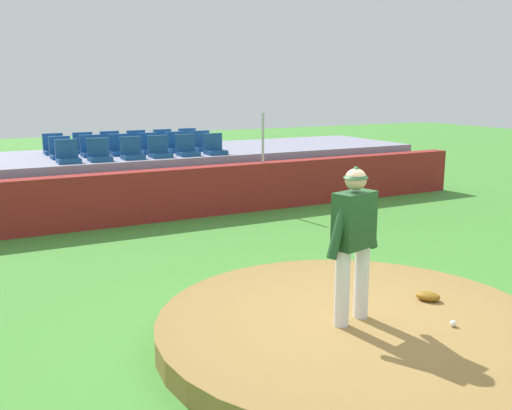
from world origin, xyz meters
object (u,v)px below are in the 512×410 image
at_px(stadium_chair_7, 91,150).
at_px(stadium_chair_0, 68,155).
at_px(stadium_chair_5, 214,148).
at_px(fielding_glove, 428,296).
at_px(stadium_chair_13, 84,146).
at_px(stadium_chair_1, 99,154).
at_px(stadium_chair_3, 159,150).
at_px(baseball, 453,323).
at_px(stadium_chair_6, 61,151).
at_px(pitcher, 354,233).
at_px(stadium_chair_2, 132,152).
at_px(stadium_chair_11, 202,144).
at_px(stadium_chair_14, 111,145).
at_px(stadium_chair_17, 189,141).
at_px(stadium_chair_16, 164,142).
at_px(stadium_chair_12, 54,148).
at_px(stadium_chair_10, 176,146).
at_px(stadium_chair_9, 149,147).
at_px(stadium_chair_8, 120,148).
at_px(stadium_chair_15, 137,144).
at_px(stadium_chair_4, 187,149).

bearing_deg(stadium_chair_7, stadium_chair_0, 52.46).
relative_size(stadium_chair_0, stadium_chair_5, 1.00).
height_order(fielding_glove, stadium_chair_13, stadium_chair_13).
distance_m(stadium_chair_1, stadium_chair_3, 1.41).
xyz_separation_m(baseball, stadium_chair_1, (-1.91, 8.63, 1.13)).
relative_size(stadium_chair_0, stadium_chair_1, 1.00).
distance_m(stadium_chair_1, stadium_chair_6, 1.11).
bearing_deg(stadium_chair_13, pitcher, 95.58).
height_order(stadium_chair_2, stadium_chair_11, same).
bearing_deg(stadium_chair_14, stadium_chair_7, 52.72).
height_order(pitcher, stadium_chair_5, pitcher).
bearing_deg(pitcher, stadium_chair_17, 64.36).
xyz_separation_m(stadium_chair_13, stadium_chair_17, (2.81, 0.03, 0.00)).
bearing_deg(stadium_chair_16, stadium_chair_2, 52.40).
relative_size(baseball, stadium_chair_5, 0.15).
bearing_deg(stadium_chair_0, baseball, 106.70).
bearing_deg(stadium_chair_7, stadium_chair_6, 3.78).
bearing_deg(stadium_chair_6, stadium_chair_0, 89.82).
height_order(stadium_chair_1, stadium_chair_13, same).
bearing_deg(stadium_chair_16, stadium_chair_3, 67.95).
relative_size(stadium_chair_7, stadium_chair_11, 1.00).
bearing_deg(fielding_glove, stadium_chair_3, 152.32).
distance_m(stadium_chair_5, stadium_chair_12, 3.93).
height_order(baseball, stadium_chair_5, stadium_chair_5).
bearing_deg(stadium_chair_3, stadium_chair_6, -22.22).
distance_m(pitcher, stadium_chair_1, 8.02).
bearing_deg(stadium_chair_2, stadium_chair_5, 179.03).
bearing_deg(stadium_chair_10, baseball, 88.63).
bearing_deg(pitcher, stadium_chair_5, 62.28).
bearing_deg(stadium_chair_0, stadium_chair_1, 179.48).
relative_size(stadium_chair_9, stadium_chair_16, 1.00).
distance_m(stadium_chair_8, stadium_chair_10, 1.44).
distance_m(stadium_chair_2, stadium_chair_11, 2.28).
xyz_separation_m(stadium_chair_15, stadium_chair_17, (1.44, 0.02, 0.00)).
relative_size(baseball, stadium_chair_10, 0.15).
distance_m(stadium_chair_4, stadium_chair_14, 2.27).
bearing_deg(stadium_chair_8, stadium_chair_7, -4.09).
xyz_separation_m(stadium_chair_0, stadium_chair_14, (1.39, 1.82, 0.00)).
distance_m(stadium_chair_13, stadium_chair_16, 2.09).
xyz_separation_m(stadium_chair_0, stadium_chair_12, (-0.00, 1.82, 0.00)).
height_order(stadium_chair_11, stadium_chair_15, same).
relative_size(stadium_chair_3, stadium_chair_13, 1.00).
height_order(stadium_chair_6, stadium_chair_12, same).
bearing_deg(stadium_chair_6, stadium_chair_7, -176.22).
bearing_deg(pitcher, stadium_chair_11, 63.22).
distance_m(stadium_chair_5, stadium_chair_13, 3.30).
height_order(stadium_chair_5, stadium_chair_15, same).
distance_m(stadium_chair_3, stadium_chair_11, 1.68).
distance_m(stadium_chair_13, stadium_chair_15, 1.37).
xyz_separation_m(stadium_chair_3, stadium_chair_5, (1.38, -0.05, 0.00)).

